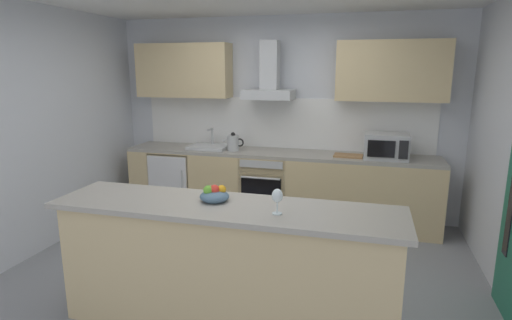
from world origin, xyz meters
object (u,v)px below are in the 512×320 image
oven (266,185)px  refrigerator (177,181)px  sink (209,146)px  range_hood (269,81)px  wine_glass (277,197)px  kettle (233,143)px  fruit_bowl (214,195)px  microwave (386,146)px  chopping_board (348,156)px

oven → refrigerator: bearing=-179.9°
sink → range_hood: size_ratio=0.69×
oven → range_hood: (0.00, 0.13, 1.33)m
oven → wine_glass: 2.58m
kettle → fruit_bowl: size_ratio=1.31×
oven → wine_glass: size_ratio=4.50×
range_hood → microwave: bearing=-6.2°
refrigerator → chopping_board: size_ratio=2.50×
range_hood → wine_glass: (0.67, -2.53, -0.69)m
oven → sink: bearing=179.2°
sink → wine_glass: size_ratio=2.81×
refrigerator → kettle: kettle is taller
kettle → fruit_bowl: (0.59, -2.22, 0.01)m
microwave → sink: bearing=179.0°
oven → kettle: size_ratio=2.77×
kettle → chopping_board: kettle is taller
sink → kettle: sink is taller
range_hood → oven: bearing=-90.0°
sink → fruit_bowl: bearing=-67.4°
sink → kettle: (0.35, -0.04, 0.08)m
refrigerator → fruit_bowl: fruit_bowl is taller
microwave → wine_glass: size_ratio=2.81×
microwave → oven: bearing=178.9°
oven → refrigerator: oven is taller
kettle → range_hood: 0.91m
refrigerator → fruit_bowl: size_ratio=3.86×
wine_glass → fruit_bowl: 0.54m
fruit_bowl → kettle: bearing=104.9°
chopping_board → fruit_bowl: bearing=-111.3°
refrigerator → sink: 0.70m
wine_glass → refrigerator: bearing=128.8°
microwave → range_hood: range_hood is taller
sink → kettle: size_ratio=1.73×
refrigerator → oven: bearing=0.1°
kettle → fruit_bowl: kettle is taller
oven → refrigerator: 1.27m
oven → fruit_bowl: 2.33m
sink → wine_glass: sink is taller
microwave → chopping_board: 0.45m
oven → chopping_board: chopping_board is taller
range_hood → fruit_bowl: range_hood is taller
microwave → chopping_board: bearing=179.4°
oven → microwave: bearing=-1.1°
refrigerator → wine_glass: (1.93, -2.40, 0.67)m
refrigerator → fruit_bowl: 2.73m
sink → fruit_bowl: (0.94, -2.26, 0.09)m
oven → kettle: kettle is taller
refrigerator → sink: bearing=1.6°
oven → chopping_board: size_ratio=2.35×
microwave → chopping_board: microwave is taller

